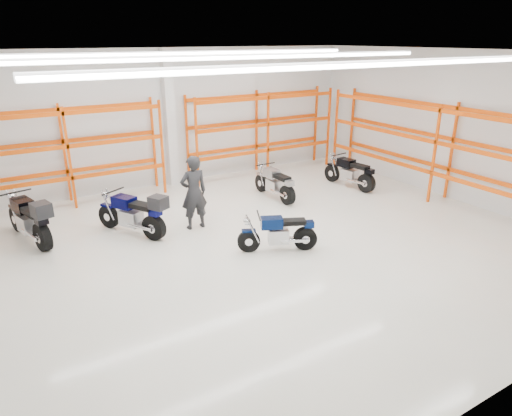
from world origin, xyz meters
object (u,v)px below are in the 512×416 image
motorcycle_back_c (276,184)px  standing_man (194,193)px  motorcycle_back_d (351,173)px  structural_column (170,119)px  motorcycle_main (281,233)px  motorcycle_back_b (136,214)px  motorcycle_back_a (31,220)px

motorcycle_back_c → standing_man: 3.29m
motorcycle_back_d → standing_man: 6.00m
structural_column → motorcycle_main: bearing=-87.9°
motorcycle_back_b → motorcycle_back_c: (4.62, 0.52, -0.09)m
motorcycle_back_a → motorcycle_back_d: motorcycle_back_a is taller
motorcycle_main → standing_man: 2.68m
motorcycle_back_a → structural_column: structural_column is taller
motorcycle_back_a → structural_column: bearing=30.1°
motorcycle_back_d → structural_column: structural_column is taller
motorcycle_back_b → structural_column: structural_column is taller
motorcycle_back_c → structural_column: 4.20m
motorcycle_main → motorcycle_back_a: 6.14m
structural_column → motorcycle_back_b: bearing=-123.8°
motorcycle_back_a → motorcycle_back_d: size_ratio=1.14×
motorcycle_back_a → motorcycle_back_b: bearing=-20.2°
motorcycle_main → motorcycle_back_a: (-5.02, 3.53, 0.16)m
motorcycle_back_a → structural_column: 5.78m
motorcycle_back_b → motorcycle_back_c: motorcycle_back_b is taller
motorcycle_back_d → standing_man: standing_man is taller
motorcycle_back_a → motorcycle_back_b: 2.50m
motorcycle_main → motorcycle_back_c: bearing=58.6°
motorcycle_back_c → structural_column: (-2.18, 3.12, 1.77)m
motorcycle_back_a → standing_man: bearing=-17.2°
motorcycle_back_d → motorcycle_back_b: bearing=-178.7°
motorcycle_back_c → motorcycle_main: bearing=-121.4°
motorcycle_back_d → motorcycle_back_a: bearing=175.9°
standing_man → motorcycle_back_b: bearing=-10.8°
motorcycle_back_c → motorcycle_back_d: 2.84m
motorcycle_back_c → standing_man: standing_man is taller
motorcycle_back_a → motorcycle_main: bearing=-35.1°
motorcycle_back_d → standing_man: size_ratio=1.07×
motorcycle_main → motorcycle_back_a: motorcycle_back_a is taller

